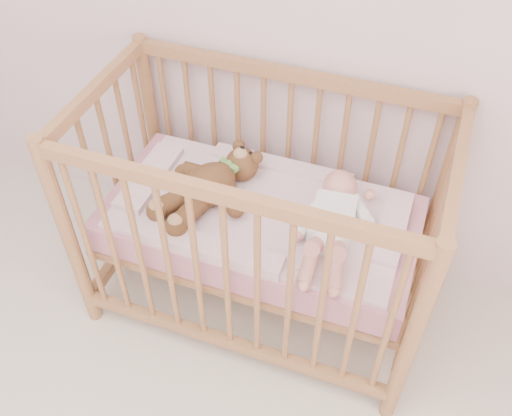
% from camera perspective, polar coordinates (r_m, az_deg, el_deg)
% --- Properties ---
extents(crib, '(1.36, 0.76, 1.00)m').
position_cam_1_polar(crib, '(2.26, 0.44, -1.30)').
color(crib, '#B4794C').
rests_on(crib, floor).
extents(mattress, '(1.22, 0.62, 0.13)m').
position_cam_1_polar(mattress, '(2.27, 0.43, -1.56)').
color(mattress, pink).
rests_on(mattress, crib).
extents(blanket, '(1.10, 0.58, 0.06)m').
position_cam_1_polar(blanket, '(2.21, 0.44, -0.23)').
color(blanket, pink).
rests_on(blanket, mattress).
extents(baby, '(0.35, 0.62, 0.14)m').
position_cam_1_polar(baby, '(2.10, 7.69, -1.08)').
color(baby, white).
rests_on(baby, blanket).
extents(teddy_bear, '(0.56, 0.64, 0.15)m').
position_cam_1_polar(teddy_bear, '(2.20, -4.84, 2.30)').
color(teddy_bear, brown).
rests_on(teddy_bear, blanket).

